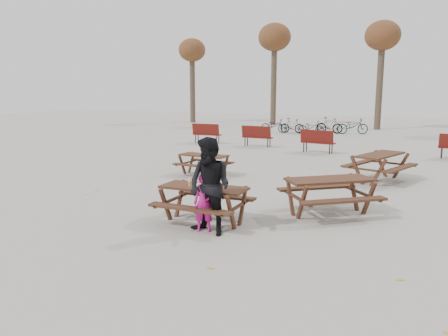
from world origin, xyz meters
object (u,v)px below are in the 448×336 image
at_px(soda_bottle, 190,182).
at_px(food_tray, 199,186).
at_px(picnic_table_far, 380,167).
at_px(child, 204,203).
at_px(main_picnic_table, 204,195).
at_px(adult, 210,186).
at_px(picnic_table_east, 329,197).
at_px(picnic_table_north, 204,165).

bearing_deg(soda_bottle, food_tray, 4.88).
height_order(food_tray, picnic_table_far, picnic_table_far).
distance_m(food_tray, child, 0.60).
height_order(main_picnic_table, picnic_table_far, picnic_table_far).
bearing_deg(main_picnic_table, child, -62.18).
bearing_deg(adult, main_picnic_table, 139.61).
xyz_separation_m(main_picnic_table, picnic_table_east, (2.25, 1.69, -0.18)).
bearing_deg(picnic_table_far, child, 176.60).
distance_m(picnic_table_north, picnic_table_far, 5.46).
height_order(main_picnic_table, food_tray, food_tray).
xyz_separation_m(picnic_table_east, picnic_table_north, (-4.61, 2.86, -0.07)).
bearing_deg(main_picnic_table, soda_bottle, -166.13).
distance_m(food_tray, adult, 0.76).
height_order(food_tray, adult, adult).
bearing_deg(food_tray, picnic_table_north, 116.39).
bearing_deg(picnic_table_north, picnic_table_far, 20.00).
bearing_deg(food_tray, child, -52.85).
distance_m(main_picnic_table, picnic_table_far, 6.67).
bearing_deg(child, picnic_table_north, 95.54).
distance_m(main_picnic_table, soda_bottle, 0.39).
height_order(picnic_table_east, picnic_table_far, picnic_table_far).
relative_size(child, picnic_table_far, 0.59).
relative_size(main_picnic_table, adult, 0.96).
xyz_separation_m(picnic_table_east, picnic_table_far, (0.65, 4.31, 0.01)).
bearing_deg(picnic_table_north, soda_bottle, -61.21).
height_order(main_picnic_table, child, child).
distance_m(food_tray, picnic_table_east, 2.94).
height_order(soda_bottle, picnic_table_north, soda_bottle).
bearing_deg(main_picnic_table, adult, -53.59).
bearing_deg(food_tray, picnic_table_east, 36.88).
relative_size(main_picnic_table, child, 1.57).
xyz_separation_m(picnic_table_north, picnic_table_far, (5.27, 1.45, 0.08)).
distance_m(soda_bottle, picnic_table_east, 3.13).
bearing_deg(picnic_table_east, child, -171.29).
height_order(soda_bottle, picnic_table_far, soda_bottle).
distance_m(main_picnic_table, picnic_table_north, 5.13).
distance_m(child, picnic_table_north, 5.70).
xyz_separation_m(main_picnic_table, picnic_table_far, (2.91, 6.00, -0.17)).
bearing_deg(soda_bottle, adult, -35.80).
bearing_deg(adult, food_tray, 146.68).
xyz_separation_m(child, adult, (0.17, -0.09, 0.36)).
xyz_separation_m(main_picnic_table, adult, (0.44, -0.60, 0.35)).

